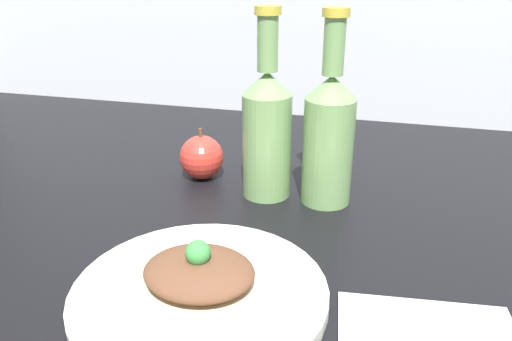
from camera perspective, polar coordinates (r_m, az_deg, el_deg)
ground_plane at (r=71.13cm, az=-0.66°, el=-7.33°), size 180.00×110.00×4.00cm
plate at (r=55.48cm, az=-6.41°, el=-13.63°), size 27.62×27.62×1.97cm
plated_food at (r=54.22cm, az=-6.51°, el=-11.81°), size 19.92×19.92×5.70cm
cider_bottle_left at (r=74.28cm, az=1.19°, el=4.81°), size 7.39×7.39×28.13cm
cider_bottle_right at (r=72.79cm, az=8.31°, el=4.17°), size 7.39×7.39×28.13cm
apple at (r=82.89cm, az=-6.24°, el=1.51°), size 7.28×7.28×8.67cm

